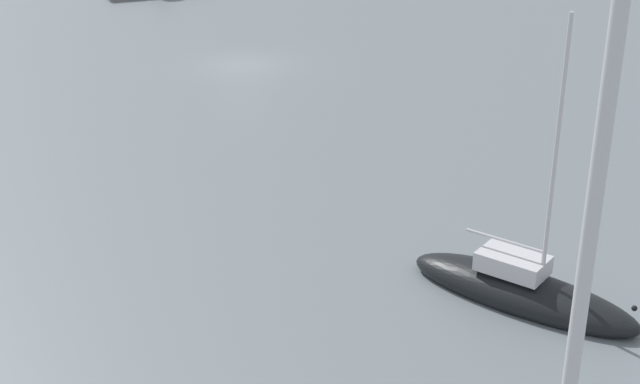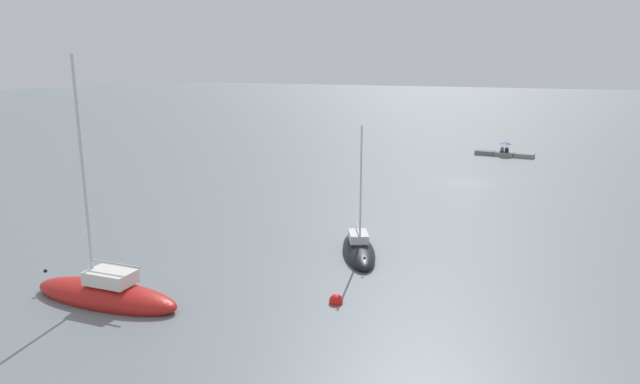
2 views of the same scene
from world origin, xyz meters
name	(u,v)px [view 2 (image 2 of 2)]	position (x,y,z in m)	size (l,w,h in m)	color
ground_plane	(466,182)	(0.00, 0.00, 0.00)	(500.00, 500.00, 0.00)	slate
seawall_pier	(504,154)	(0.00, -17.83, 0.26)	(7.04, 1.49, 0.53)	gray
person_seated_dark_left	(507,150)	(-0.30, -17.60, 0.78)	(0.40, 0.60, 0.73)	#1E2333
person_seated_grey_right	(502,150)	(0.26, -17.62, 0.78)	(0.40, 0.60, 0.73)	#1E2333
umbrella_open_navy	(505,143)	(-0.02, -17.82, 1.65)	(1.47, 1.47, 1.31)	black
sailboat_black_near	(359,249)	(-0.03, 24.25, 0.31)	(4.86, 6.36, 8.05)	black
sailboat_red_far	(106,294)	(7.54, 36.25, 0.40)	(8.24, 3.39, 11.88)	red
mooring_buoy_near	(336,301)	(-2.09, 31.04, 0.12)	(0.66, 0.66, 0.66)	red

